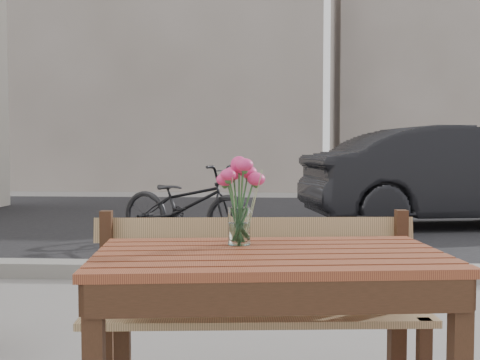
# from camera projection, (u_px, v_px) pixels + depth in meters

# --- Properties ---
(street) EXTENTS (30.00, 8.12, 0.12)m
(street) POSITION_uv_depth(u_px,v_px,m) (282.00, 237.00, 6.89)
(street) COLOR black
(street) RESTS_ON ground
(backdrop_buildings) EXTENTS (15.50, 4.00, 8.00)m
(backdrop_buildings) POSITION_uv_depth(u_px,v_px,m) (287.00, 53.00, 15.99)
(backdrop_buildings) COLOR gray
(backdrop_buildings) RESTS_ON ground
(main_table) EXTENTS (1.22, 0.80, 0.71)m
(main_table) POSITION_uv_depth(u_px,v_px,m) (270.00, 287.00, 1.99)
(main_table) COLOR maroon
(main_table) RESTS_ON ground
(main_bench) EXTENTS (1.34, 0.51, 0.82)m
(main_bench) POSITION_uv_depth(u_px,v_px,m) (256.00, 288.00, 2.38)
(main_bench) COLOR olive
(main_bench) RESTS_ON ground
(main_vase) EXTENTS (0.17, 0.17, 0.31)m
(main_vase) POSITION_uv_depth(u_px,v_px,m) (239.00, 190.00, 2.12)
(main_vase) COLOR white
(main_vase) RESTS_ON main_table
(parked_car) EXTENTS (4.25, 2.14, 1.34)m
(parked_car) POSITION_uv_depth(u_px,v_px,m) (455.00, 177.00, 8.11)
(parked_car) COLOR black
(parked_car) RESTS_ON ground
(bicycle) EXTENTS (1.76, 1.24, 0.88)m
(bicycle) POSITION_uv_depth(u_px,v_px,m) (186.00, 204.00, 6.56)
(bicycle) COLOR black
(bicycle) RESTS_ON ground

